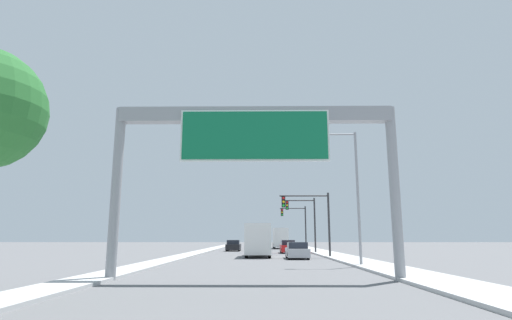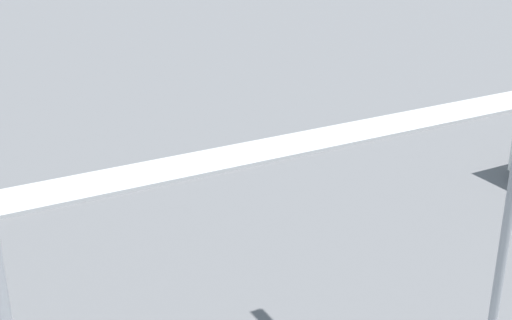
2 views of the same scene
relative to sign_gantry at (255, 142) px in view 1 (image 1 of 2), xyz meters
name	(u,v)px [view 1 (image 1 of 2)]	position (x,y,z in m)	size (l,w,h in m)	color
sidewalk_right	(311,250)	(7.75, 42.10, -6.24)	(3.00, 120.00, 0.15)	#B5B5B5
median_strip_left	(210,250)	(-7.25, 42.10, -6.24)	(2.00, 120.00, 0.15)	#B5B5B5
sign_gantry	(255,142)	(0.00, 0.00, 0.00)	(13.37, 0.73, 7.99)	gray
car_near_left	(234,246)	(-3.50, 37.97, -5.61)	(1.90, 4.66, 1.49)	black
car_mid_right	(288,247)	(3.50, 30.66, -5.59)	(1.73, 4.37, 1.54)	red
car_far_left	(297,251)	(3.50, 18.15, -5.62)	(1.88, 4.40, 1.45)	#A5A8AD
car_mid_left	(259,248)	(0.00, 29.65, -5.64)	(1.78, 4.46, 1.42)	navy
truck_box_primary	(280,238)	(3.50, 49.37, -4.62)	(2.34, 7.88, 3.33)	navy
truck_box_secondary	(258,240)	(0.00, 21.61, -4.71)	(2.41, 8.08, 3.13)	white
traffic_light_near_intersection	(313,213)	(5.22, 20.10, -2.17)	(4.77, 0.32, 6.09)	#2D2D30
traffic_light_mid_block	(306,216)	(5.65, 30.10, -1.98)	(3.67, 0.32, 6.54)	#2D2D30
traffic_light_far_intersection	(298,221)	(5.59, 40.10, -2.12)	(3.78, 0.32, 6.29)	#2D2D30
street_lamp_right	(352,185)	(6.51, 8.73, -0.95)	(2.81, 0.28, 9.08)	gray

